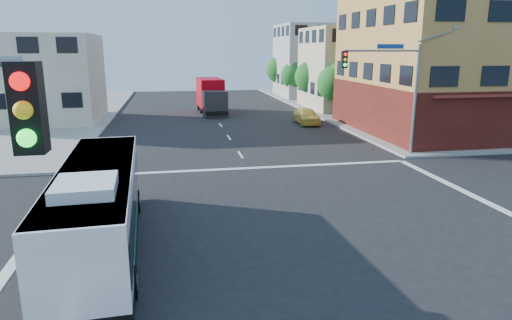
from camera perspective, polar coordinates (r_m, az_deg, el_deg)
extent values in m
plane|color=black|center=(17.54, 4.45, -8.84)|extent=(120.00, 120.00, 0.00)
cube|color=gray|center=(64.41, 27.34, 6.32)|extent=(50.00, 50.00, 0.15)
cube|color=#BD8444|center=(41.87, 25.62, 12.83)|extent=(18.00, 15.00, 14.00)
cube|color=#531A13|center=(42.14, 24.92, 6.05)|extent=(18.09, 15.08, 4.00)
cube|color=#BFAD92|center=(54.03, 12.95, 11.06)|extent=(12.00, 10.00, 9.00)
cube|color=#A6A5A0|center=(67.11, 8.19, 12.16)|extent=(12.00, 10.00, 10.00)
cube|color=beige|center=(47.45, -26.38, 9.07)|extent=(12.00, 10.00, 8.00)
cylinder|color=gray|center=(30.59, 19.24, 6.95)|extent=(0.18, 0.18, 7.00)
cylinder|color=gray|center=(29.03, 15.56, 13.02)|extent=(5.01, 0.62, 0.12)
cube|color=black|center=(27.82, 10.98, 12.23)|extent=(0.32, 0.30, 1.00)
sphere|color=#FF0C0C|center=(27.65, 11.14, 12.83)|extent=(0.20, 0.20, 0.20)
sphere|color=yellow|center=(27.66, 11.11, 12.21)|extent=(0.20, 0.20, 0.20)
sphere|color=#19FF33|center=(27.67, 11.08, 11.59)|extent=(0.20, 0.20, 0.20)
cube|color=navy|center=(29.30, 16.46, 13.46)|extent=(1.80, 0.22, 0.28)
cube|color=gray|center=(31.96, 23.71, 14.93)|extent=(0.50, 0.22, 0.14)
cube|color=black|center=(5.58, -26.61, 5.82)|extent=(0.32, 0.30, 1.00)
sphere|color=#FF0C0C|center=(5.40, -27.44, 8.72)|extent=(0.20, 0.20, 0.20)
sphere|color=yellow|center=(5.42, -27.09, 5.57)|extent=(0.20, 0.20, 0.20)
sphere|color=#19FF33|center=(5.47, -26.75, 2.46)|extent=(0.20, 0.20, 0.20)
cylinder|color=#322012|center=(46.85, 9.73, 6.50)|extent=(0.28, 0.28, 1.92)
sphere|color=#195A1E|center=(46.61, 9.85, 9.43)|extent=(3.60, 3.60, 3.60)
sphere|color=#195A1E|center=(46.41, 10.49, 10.50)|extent=(2.52, 2.52, 2.52)
cylinder|color=#322012|center=(54.37, 6.83, 7.62)|extent=(0.28, 0.28, 1.99)
sphere|color=#195A1E|center=(54.16, 6.91, 10.27)|extent=(3.80, 3.80, 3.80)
sphere|color=#195A1E|center=(53.95, 7.45, 11.25)|extent=(2.66, 2.66, 2.66)
cylinder|color=#322012|center=(62.02, 4.63, 8.38)|extent=(0.28, 0.28, 1.89)
sphere|color=#195A1E|center=(61.85, 4.68, 10.50)|extent=(3.40, 3.40, 3.40)
sphere|color=#195A1E|center=(61.62, 5.13, 11.27)|extent=(2.38, 2.38, 2.38)
cylinder|color=#322012|center=(69.74, 2.92, 9.05)|extent=(0.28, 0.28, 2.03)
sphere|color=#195A1E|center=(69.58, 2.94, 11.20)|extent=(4.00, 4.00, 4.00)
sphere|color=#195A1E|center=(69.34, 3.34, 12.01)|extent=(2.80, 2.80, 2.80)
cube|color=black|center=(16.65, -18.72, -8.97)|extent=(2.89, 11.06, 0.41)
cube|color=white|center=(16.27, -19.02, -5.33)|extent=(2.87, 11.04, 2.60)
cube|color=black|center=(16.22, -19.06, -4.80)|extent=(2.90, 10.71, 1.14)
cube|color=black|center=(21.43, -17.74, -0.51)|extent=(2.14, 0.16, 1.23)
cube|color=#E5590C|center=(21.26, -17.91, 1.88)|extent=(1.74, 0.13, 0.26)
cube|color=white|center=(15.92, -19.36, -1.10)|extent=(2.82, 10.82, 0.11)
cube|color=white|center=(13.25, -20.57, -3.14)|extent=(1.73, 2.08, 0.33)
cube|color=#037842|center=(16.24, -23.13, -8.23)|extent=(0.27, 5.01, 0.26)
cube|color=#037842|center=(15.98, -14.76, -7.90)|extent=(0.27, 5.01, 0.26)
cylinder|color=black|center=(20.06, -20.97, -5.36)|extent=(0.32, 0.96, 0.95)
cylinder|color=#99999E|center=(20.08, -21.33, -5.37)|extent=(0.06, 0.48, 0.47)
cylinder|color=black|center=(19.87, -14.72, -5.06)|extent=(0.32, 0.96, 0.95)
cylinder|color=#99999E|center=(19.86, -14.35, -5.04)|extent=(0.06, 0.48, 0.47)
cylinder|color=black|center=(13.70, -24.67, -14.78)|extent=(0.32, 0.96, 0.95)
cylinder|color=#99999E|center=(13.73, -25.21, -14.78)|extent=(0.06, 0.48, 0.47)
cylinder|color=black|center=(13.41, -15.23, -14.57)|extent=(0.32, 0.96, 0.95)
cylinder|color=#99999E|center=(13.41, -14.67, -14.54)|extent=(0.06, 0.48, 0.47)
cube|color=#232328|center=(46.29, -5.14, 6.98)|extent=(2.40, 2.30, 2.60)
cube|color=black|center=(45.31, -4.98, 7.35)|extent=(2.10, 0.18, 1.00)
cube|color=#AA000B|center=(49.96, -5.78, 8.39)|extent=(2.66, 5.71, 3.00)
cube|color=black|center=(48.94, -5.55, 6.45)|extent=(2.57, 8.10, 0.30)
cylinder|color=black|center=(46.46, -6.44, 5.98)|extent=(0.33, 1.01, 1.00)
cylinder|color=black|center=(46.74, -3.87, 6.08)|extent=(0.33, 1.01, 1.00)
cylinder|color=black|center=(49.32, -6.85, 6.42)|extent=(0.33, 1.01, 1.00)
cylinder|color=black|center=(49.59, -4.42, 6.51)|extent=(0.33, 1.01, 1.00)
cylinder|color=black|center=(51.79, -7.16, 6.76)|extent=(0.33, 1.01, 1.00)
cylinder|color=black|center=(52.04, -4.84, 6.85)|extent=(0.33, 1.01, 1.00)
imported|color=#E3C74A|center=(42.07, 6.35, 5.51)|extent=(1.94, 4.46, 1.50)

